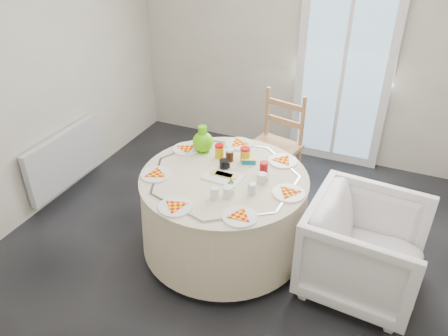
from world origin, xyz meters
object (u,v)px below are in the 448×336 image
at_px(wooden_chair, 273,151).
at_px(green_pitcher, 203,136).
at_px(radiator, 65,159).
at_px(table, 224,211).
at_px(armchair, 365,248).

bearing_deg(wooden_chair, green_pitcher, -108.55).
xyz_separation_m(radiator, table, (1.80, -0.15, -0.01)).
distance_m(radiator, armchair, 2.94).
bearing_deg(table, armchair, -0.33).
bearing_deg(green_pitcher, wooden_chair, 43.62).
relative_size(radiator, table, 0.73).
bearing_deg(armchair, wooden_chair, 50.84).
height_order(table, armchair, armchair).
bearing_deg(radiator, table, -4.78).
distance_m(table, wooden_chair, 1.00).
distance_m(wooden_chair, armchair, 1.44).
height_order(table, wooden_chair, wooden_chair).
distance_m(table, green_pitcher, 0.67).
height_order(radiator, armchair, armchair).
xyz_separation_m(radiator, wooden_chair, (1.89, 0.84, 0.09)).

